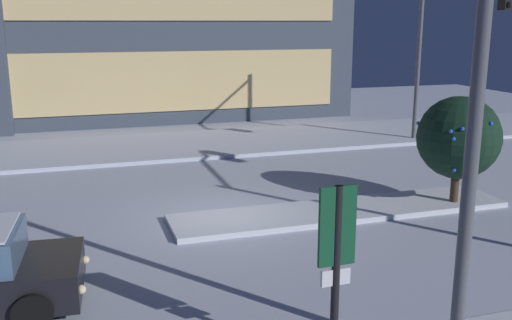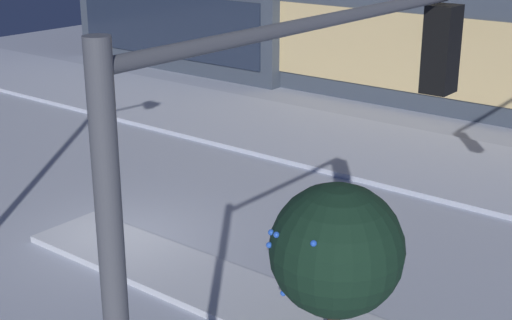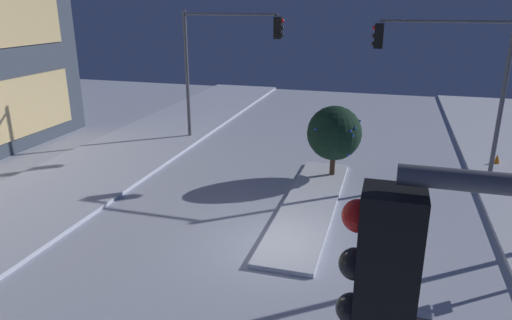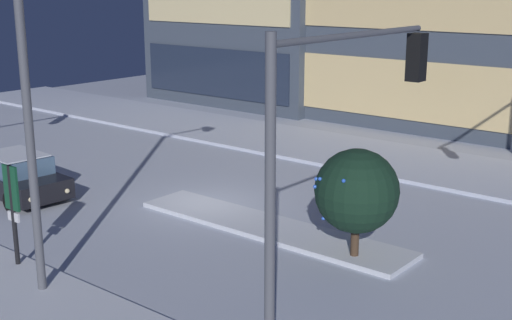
% 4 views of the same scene
% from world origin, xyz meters
% --- Properties ---
extents(ground, '(52.00, 52.00, 0.00)m').
position_xyz_m(ground, '(0.00, 0.00, 0.00)').
color(ground, silver).
extents(curb_strip_far, '(52.00, 5.20, 0.14)m').
position_xyz_m(curb_strip_far, '(0.00, 9.00, 0.07)').
color(curb_strip_far, silver).
rests_on(curb_strip_far, ground).
extents(median_strip, '(9.00, 1.80, 0.14)m').
position_xyz_m(median_strip, '(3.06, -0.51, 0.07)').
color(median_strip, silver).
rests_on(median_strip, ground).
extents(traffic_light_corner_near_right, '(0.32, 5.34, 6.37)m').
position_xyz_m(traffic_light_corner_near_right, '(8.32, -5.11, 4.49)').
color(traffic_light_corner_near_right, '#565960').
rests_on(traffic_light_corner_near_right, ground).
extents(decorated_tree_median, '(2.19, 2.23, 3.00)m').
position_xyz_m(decorated_tree_median, '(6.20, -0.88, 1.90)').
color(decorated_tree_median, '#473323').
rests_on(decorated_tree_median, ground).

